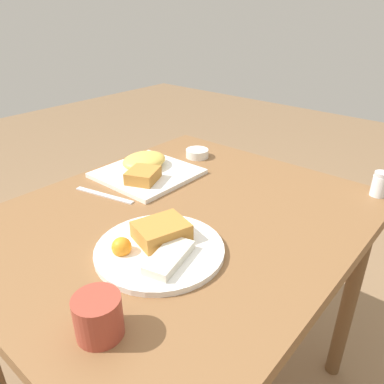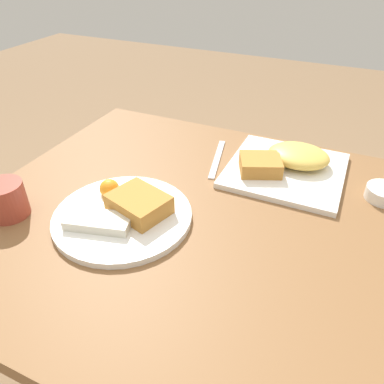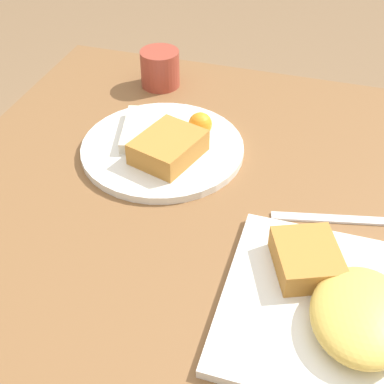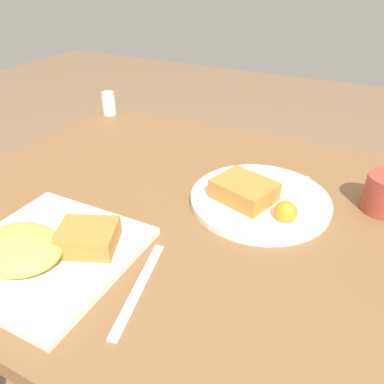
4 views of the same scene
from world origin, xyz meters
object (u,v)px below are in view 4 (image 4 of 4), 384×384
butter_knife (139,287)px  plate_oval_far (259,197)px  plate_square_near (42,249)px  salt_shaker (109,105)px

butter_knife → plate_oval_far: bearing=-28.3°
plate_square_near → salt_shaker: (-0.34, 0.62, 0.01)m
plate_oval_far → salt_shaker: (-0.61, 0.29, 0.02)m
plate_oval_far → butter_knife: size_ratio=1.45×
salt_shaker → butter_knife: salt_shaker is taller
plate_oval_far → salt_shaker: size_ratio=3.97×
plate_square_near → salt_shaker: salt_shaker is taller
salt_shaker → butter_knife: (0.52, -0.60, -0.03)m
salt_shaker → butter_knife: bearing=-49.4°
plate_square_near → butter_knife: 0.18m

